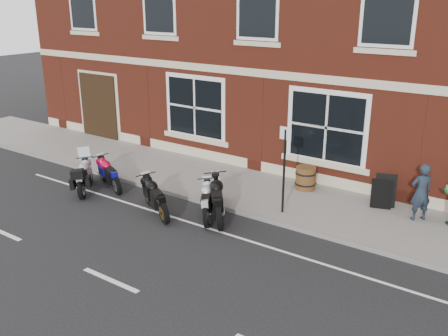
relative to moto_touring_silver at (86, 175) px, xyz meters
The scene contains 12 objects.
ground 4.50m from the moto_touring_silver, ahead, with size 80.00×80.00×0.00m, color black.
sidewalk 5.28m from the moto_touring_silver, 31.89° to the left, with size 30.00×3.00×0.12m, color slate.
kerb 4.64m from the moto_touring_silver, 15.01° to the left, with size 30.00×0.16×0.12m, color slate.
moto_touring_silver is the anchor object (origin of this frame).
moto_sport_red 0.72m from the moto_touring_silver, 55.60° to the left, with size 1.78×0.89×0.85m.
moto_sport_black 2.93m from the moto_touring_silver, ahead, with size 1.80×1.13×0.91m.
moto_sport_silver 4.31m from the moto_touring_silver, ahead, with size 1.11×1.65×0.84m.
moto_naked_black 4.59m from the moto_touring_silver, ahead, with size 1.44×1.85×1.00m.
pedestrian_left 9.69m from the moto_touring_silver, 20.28° to the left, with size 0.56×0.37×1.55m, color #1B2531.
a_board_sign 8.82m from the moto_touring_silver, 23.85° to the left, with size 0.57×0.38×0.94m, color black, non-canonical shape.
barrel_planter 6.75m from the moto_touring_silver, 33.03° to the left, with size 0.64×0.64×0.71m.
parking_sign 6.25m from the moto_touring_silver, 16.40° to the left, with size 0.34×0.06×2.40m.
Camera 1 is at (7.24, -9.22, 5.74)m, focal length 40.00 mm.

